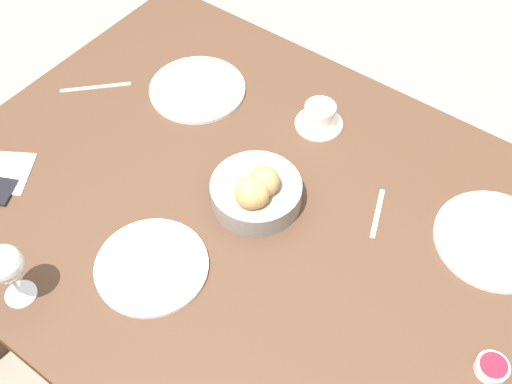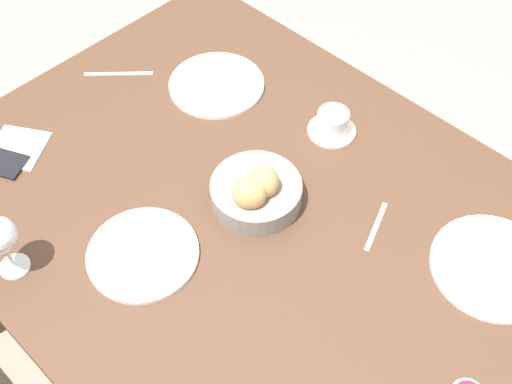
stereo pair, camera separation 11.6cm
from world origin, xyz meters
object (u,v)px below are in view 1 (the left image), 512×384
at_px(plate_near_left, 495,240).
at_px(napkin, 3,173).
at_px(spoon_coffee, 377,213).
at_px(coffee_cup, 320,117).
at_px(wine_glass, 4,266).
at_px(jam_bowl_berry, 492,368).
at_px(plate_far_center, 152,266).
at_px(bread_basket, 256,191).
at_px(fork_silver, 96,87).
at_px(plate_near_right, 197,89).

xyz_separation_m(plate_near_left, napkin, (0.99, 0.50, -0.00)).
height_order(spoon_coffee, napkin, napkin).
height_order(plate_near_left, coffee_cup, coffee_cup).
bearing_deg(wine_glass, spoon_coffee, -128.15).
relative_size(plate_near_left, jam_bowl_berry, 4.15).
height_order(plate_far_center, jam_bowl_berry, jam_bowl_berry).
xyz_separation_m(bread_basket, jam_bowl_berry, (-0.58, 0.05, -0.03)).
height_order(plate_near_left, spoon_coffee, plate_near_left).
bearing_deg(napkin, wine_glass, 146.33).
height_order(plate_near_left, fork_silver, plate_near_left).
height_order(coffee_cup, spoon_coffee, coffee_cup).
bearing_deg(wine_glass, napkin, -33.67).
distance_m(plate_near_right, plate_far_center, 0.54).
height_order(plate_far_center, fork_silver, plate_far_center).
height_order(fork_silver, spoon_coffee, same).
distance_m(jam_bowl_berry, spoon_coffee, 0.40).
relative_size(plate_near_left, napkin, 1.51).
bearing_deg(plate_far_center, spoon_coffee, -127.50).
relative_size(wine_glass, fork_silver, 1.14).
bearing_deg(plate_far_center, fork_silver, -33.22).
distance_m(wine_glass, spoon_coffee, 0.77).
bearing_deg(spoon_coffee, coffee_cup, -30.86).
distance_m(bread_basket, fork_silver, 0.56).
distance_m(bread_basket, wine_glass, 0.53).
bearing_deg(bread_basket, jam_bowl_berry, 174.80).
distance_m(plate_near_left, wine_glass, 0.99).
bearing_deg(bread_basket, napkin, 27.93).
bearing_deg(fork_silver, jam_bowl_berry, 174.58).
bearing_deg(plate_near_left, fork_silver, 9.19).
height_order(coffee_cup, napkin, coffee_cup).
distance_m(plate_far_center, fork_silver, 0.58).
bearing_deg(plate_near_right, wine_glass, 98.32).
xyz_separation_m(bread_basket, coffee_cup, (0.02, -0.29, -0.02)).
distance_m(fork_silver, napkin, 0.34).
bearing_deg(napkin, plate_near_right, -110.91).
bearing_deg(spoon_coffee, napkin, 28.76).
bearing_deg(bread_basket, coffee_cup, -85.73).
bearing_deg(plate_near_left, spoon_coffee, 19.67).
xyz_separation_m(jam_bowl_berry, spoon_coffee, (0.35, -0.19, -0.01)).
xyz_separation_m(plate_near_right, jam_bowl_berry, (-0.92, 0.26, 0.01)).
bearing_deg(jam_bowl_berry, plate_near_left, -67.82).
distance_m(plate_near_left, plate_far_center, 0.73).
height_order(bread_basket, coffee_cup, bread_basket).
bearing_deg(fork_silver, plate_far_center, 146.78).
distance_m(plate_near_right, jam_bowl_berry, 0.96).
height_order(plate_near_left, napkin, plate_near_left).
xyz_separation_m(plate_near_left, plate_far_center, (0.54, 0.48, 0.00)).
height_order(wine_glass, napkin, wine_glass).
distance_m(bread_basket, plate_near_left, 0.52).
relative_size(bread_basket, jam_bowl_berry, 3.25).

